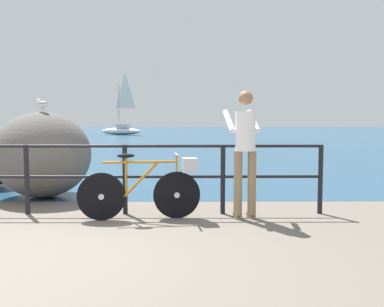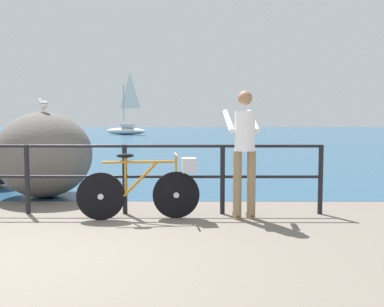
{
  "view_description": "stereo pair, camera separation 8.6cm",
  "coord_description": "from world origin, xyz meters",
  "px_view_note": "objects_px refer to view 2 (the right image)",
  "views": [
    {
      "loc": [
        1.65,
        -4.17,
        1.37
      ],
      "look_at": [
        1.7,
        2.44,
        0.86
      ],
      "focal_mm": 39.96,
      "sensor_mm": 36.0,
      "label": 1
    },
    {
      "loc": [
        1.74,
        -4.17,
        1.37
      ],
      "look_at": [
        1.7,
        2.44,
        0.86
      ],
      "focal_mm": 39.96,
      "sensor_mm": 36.0,
      "label": 2
    }
  ],
  "objects_px": {
    "breakwater_boulder_main": "(44,155)",
    "seagull": "(43,104)",
    "bicycle": "(150,186)",
    "person_at_railing": "(244,148)",
    "sailboat": "(126,128)"
  },
  "relations": [
    {
      "from": "person_at_railing",
      "to": "breakwater_boulder_main",
      "type": "distance_m",
      "value": 3.79
    },
    {
      "from": "breakwater_boulder_main",
      "to": "seagull",
      "type": "relative_size",
      "value": 5.94
    },
    {
      "from": "person_at_railing",
      "to": "seagull",
      "type": "height_order",
      "value": "person_at_railing"
    },
    {
      "from": "person_at_railing",
      "to": "bicycle",
      "type": "bearing_deg",
      "value": 84.93
    },
    {
      "from": "bicycle",
      "to": "seagull",
      "type": "relative_size",
      "value": 5.8
    },
    {
      "from": "bicycle",
      "to": "person_at_railing",
      "type": "bearing_deg",
      "value": -4.63
    },
    {
      "from": "person_at_railing",
      "to": "seagull",
      "type": "relative_size",
      "value": 6.1
    },
    {
      "from": "bicycle",
      "to": "seagull",
      "type": "distance_m",
      "value": 2.9
    },
    {
      "from": "bicycle",
      "to": "sailboat",
      "type": "xyz_separation_m",
      "value": [
        -6.13,
        36.32,
        0.24
      ]
    },
    {
      "from": "breakwater_boulder_main",
      "to": "seagull",
      "type": "distance_m",
      "value": 0.9
    },
    {
      "from": "seagull",
      "to": "sailboat",
      "type": "bearing_deg",
      "value": -39.46
    },
    {
      "from": "person_at_railing",
      "to": "sailboat",
      "type": "bearing_deg",
      "value": 4.22
    },
    {
      "from": "breakwater_boulder_main",
      "to": "seagull",
      "type": "height_order",
      "value": "seagull"
    },
    {
      "from": "breakwater_boulder_main",
      "to": "sailboat",
      "type": "distance_m",
      "value": 34.82
    },
    {
      "from": "person_at_railing",
      "to": "sailboat",
      "type": "relative_size",
      "value": 0.29
    }
  ]
}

